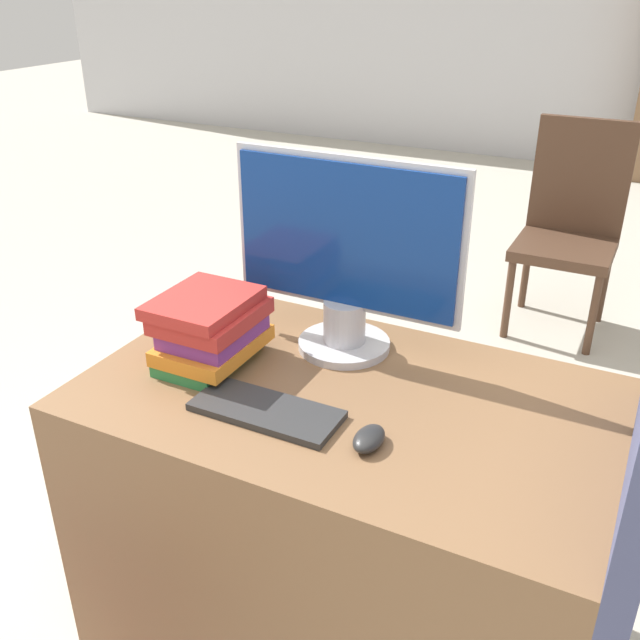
{
  "coord_description": "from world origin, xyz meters",
  "views": [
    {
      "loc": [
        0.56,
        -0.87,
        1.6
      ],
      "look_at": [
        -0.05,
        0.33,
        0.93
      ],
      "focal_mm": 40.0,
      "sensor_mm": 36.0,
      "label": 1
    }
  ],
  "objects_px": {
    "keyboard": "(266,411)",
    "book_stack": "(210,329)",
    "far_chair": "(571,221)",
    "monitor": "(346,258)",
    "mouse": "(369,439)"
  },
  "relations": [
    {
      "from": "mouse",
      "to": "book_stack",
      "type": "height_order",
      "value": "book_stack"
    },
    {
      "from": "book_stack",
      "to": "far_chair",
      "type": "bearing_deg",
      "value": 76.74
    },
    {
      "from": "keyboard",
      "to": "book_stack",
      "type": "relative_size",
      "value": 1.25
    },
    {
      "from": "far_chair",
      "to": "keyboard",
      "type": "bearing_deg",
      "value": -69.18
    },
    {
      "from": "mouse",
      "to": "far_chair",
      "type": "xyz_separation_m",
      "value": [
        0.04,
        2.31,
        -0.23
      ]
    },
    {
      "from": "monitor",
      "to": "far_chair",
      "type": "xyz_separation_m",
      "value": [
        0.26,
        1.97,
        -0.46
      ]
    },
    {
      "from": "keyboard",
      "to": "book_stack",
      "type": "xyz_separation_m",
      "value": [
        -0.23,
        0.13,
        0.08
      ]
    },
    {
      "from": "keyboard",
      "to": "mouse",
      "type": "height_order",
      "value": "mouse"
    },
    {
      "from": "book_stack",
      "to": "far_chair",
      "type": "distance_m",
      "value": 2.26
    },
    {
      "from": "monitor",
      "to": "far_chair",
      "type": "bearing_deg",
      "value": 82.47
    },
    {
      "from": "monitor",
      "to": "mouse",
      "type": "distance_m",
      "value": 0.47
    },
    {
      "from": "monitor",
      "to": "far_chair",
      "type": "height_order",
      "value": "monitor"
    },
    {
      "from": "monitor",
      "to": "far_chair",
      "type": "relative_size",
      "value": 0.58
    },
    {
      "from": "book_stack",
      "to": "monitor",
      "type": "bearing_deg",
      "value": 39.52
    },
    {
      "from": "keyboard",
      "to": "book_stack",
      "type": "distance_m",
      "value": 0.28
    }
  ]
}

